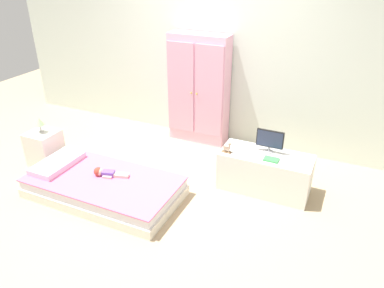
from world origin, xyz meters
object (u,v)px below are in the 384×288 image
object	(u,v)px
nightstand	(45,148)
tv_monitor	(270,140)
doll	(105,173)
wardrobe	(199,90)
book_green	(271,159)
rocking_horse_toy	(228,147)
table_lamp	(39,122)
tv_stand	(265,172)
bed	(104,187)

from	to	relation	value
nightstand	tv_monitor	world-z (taller)	tv_monitor
doll	wardrobe	size ratio (longest dim) A/B	0.26
wardrobe	book_green	world-z (taller)	wardrobe
rocking_horse_toy	book_green	distance (m)	0.49
table_lamp	rocking_horse_toy	distance (m)	2.32
doll	rocking_horse_toy	distance (m)	1.38
wardrobe	tv_monitor	size ratio (longest dim) A/B	5.02
wardrobe	table_lamp	bearing A→B (deg)	-135.74
nightstand	table_lamp	bearing A→B (deg)	0.00
rocking_horse_toy	book_green	size ratio (longest dim) A/B	0.82
nightstand	wardrobe	size ratio (longest dim) A/B	0.29
doll	tv_stand	size ratio (longest dim) A/B	0.38
doll	tv_monitor	size ratio (longest dim) A/B	1.29
doll	wardrobe	distance (m)	1.79
bed	tv_stand	xyz separation A→B (m)	(1.57, 0.86, 0.11)
bed	rocking_horse_toy	xyz separation A→B (m)	(1.16, 0.73, 0.40)
bed	book_green	xyz separation A→B (m)	(1.64, 0.77, 0.35)
rocking_horse_toy	tv_monitor	bearing A→B (deg)	26.58
bed	doll	world-z (taller)	doll
bed	tv_monitor	world-z (taller)	tv_monitor
tv_monitor	wardrobe	bearing A→B (deg)	146.64
tv_monitor	tv_stand	bearing A→B (deg)	-92.43
wardrobe	tv_monitor	xyz separation A→B (m)	(1.20, -0.79, -0.15)
tv_stand	book_green	world-z (taller)	book_green
nightstand	tv_stand	distance (m)	2.74
nightstand	rocking_horse_toy	world-z (taller)	rocking_horse_toy
table_lamp	doll	bearing A→B (deg)	-11.62
nightstand	table_lamp	world-z (taller)	table_lamp
wardrobe	rocking_horse_toy	size ratio (longest dim) A/B	11.56
book_green	doll	bearing A→B (deg)	-156.70
bed	nightstand	xyz separation A→B (m)	(-1.11, 0.28, 0.11)
table_lamp	wardrobe	distance (m)	2.08
tv_stand	book_green	xyz separation A→B (m)	(0.08, -0.10, 0.23)
nightstand	bed	bearing A→B (deg)	-14.03
doll	wardrobe	bearing A→B (deg)	77.05
table_lamp	tv_monitor	xyz separation A→B (m)	(2.68, 0.66, 0.03)
table_lamp	tv_monitor	bearing A→B (deg)	13.77
wardrobe	rocking_horse_toy	distance (m)	1.29
table_lamp	book_green	size ratio (longest dim) A/B	1.23
tv_monitor	table_lamp	bearing A→B (deg)	-166.23
doll	table_lamp	xyz separation A→B (m)	(-1.10, 0.23, 0.31)
bed	tv_stand	distance (m)	1.79
tv_stand	tv_monitor	bearing A→B (deg)	87.57
nightstand	tv_monitor	xyz separation A→B (m)	(2.68, 0.66, 0.38)
nightstand	table_lamp	xyz separation A→B (m)	(0.00, 0.00, 0.35)
bed	rocking_horse_toy	distance (m)	1.43
tv_monitor	nightstand	bearing A→B (deg)	-166.23
bed	doll	size ratio (longest dim) A/B	4.34
wardrobe	rocking_horse_toy	xyz separation A→B (m)	(0.79, -0.99, -0.24)
nightstand	book_green	bearing A→B (deg)	10.02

